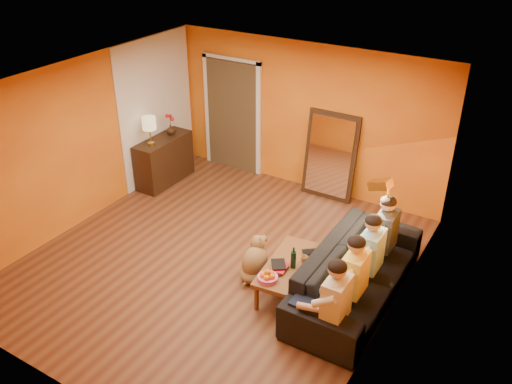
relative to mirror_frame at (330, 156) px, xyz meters
The scene contains 27 objects.
room_shell 2.39m from the mirror_frame, 103.68° to the right, with size 5.00×5.50×2.60m.
white_accent 3.21m from the mirror_frame, 163.83° to the right, with size 0.02×1.90×2.58m, color white.
doorway_recess 2.08m from the mirror_frame, behind, with size 1.06×0.30×2.10m, color #3F2D19.
door_jamb_left 2.64m from the mirror_frame, behind, with size 0.08×0.06×2.20m, color white.
door_jamb_right 1.51m from the mirror_frame, behind, with size 0.08×0.06×2.20m, color white.
door_header 2.46m from the mirror_frame, behind, with size 1.22×0.06×0.08m, color white.
mirror_frame is the anchor object (origin of this frame).
mirror_glass 0.04m from the mirror_frame, 90.00° to the right, with size 0.78×0.02×1.36m, color white.
sideboard 3.01m from the mirror_frame, 158.84° to the right, with size 0.44×1.18×0.85m, color #331F11.
table_lamp 3.13m from the mirror_frame, 153.68° to the right, with size 0.24×0.24×0.51m, color beige, non-canonical shape.
sofa 2.78m from the mirror_frame, 58.18° to the right, with size 0.99×2.54×0.74m, color black.
coffee_table 2.81m from the mirror_frame, 75.92° to the right, with size 0.62×1.22×0.42m, color brown, non-canonical shape.
floor_lamp 2.31m from the mirror_frame, 47.79° to the right, with size 0.30×0.24×1.44m, color gold, non-canonical shape.
dog 2.74m from the mirror_frame, 87.35° to the right, with size 0.35×0.54×0.64m, color olive, non-canonical shape.
person_far_left 3.69m from the mirror_frame, 64.66° to the right, with size 0.70×0.44×1.22m, color silver, non-canonical shape.
person_mid_left 3.21m from the mirror_frame, 60.45° to the right, with size 0.70×0.44×1.22m, color #FFE154, non-canonical shape.
person_mid_right 2.74m from the mirror_frame, 54.76° to the right, with size 0.70×0.44×1.22m, color #95C7E6, non-canonical shape.
person_far_right 2.32m from the mirror_frame, 46.87° to the right, with size 0.70×0.44×1.22m, color #37373C, non-canonical shape.
fruit_bowl 3.18m from the mirror_frame, 79.66° to the right, with size 0.26×0.26×0.16m, color #E2509C, non-canonical shape.
wine_bottle 2.82m from the mirror_frame, 75.18° to the right, with size 0.07×0.07×0.31m, color black.
tumbler 2.68m from the mirror_frame, 72.79° to the right, with size 0.10×0.10×0.09m, color #B27F3F.
laptop 2.49m from the mirror_frame, 69.88° to the right, with size 0.34×0.22×0.03m, color black.
book_lower 2.93m from the mirror_frame, 80.32° to the right, with size 0.19×0.25×0.02m, color #331F11.
book_mid 2.92m from the mirror_frame, 80.09° to the right, with size 0.19×0.26×0.02m, color red.
book_upper 2.93m from the mirror_frame, 80.36° to the right, with size 0.18×0.24×0.02m, color black.
vase 2.92m from the mirror_frame, 163.43° to the right, with size 0.17×0.17×0.18m, color #331F11.
flowers 2.94m from the mirror_frame, 163.43° to the right, with size 0.17×0.17×0.39m, color red, non-canonical shape.
Camera 1 is at (3.80, -5.21, 4.68)m, focal length 38.00 mm.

